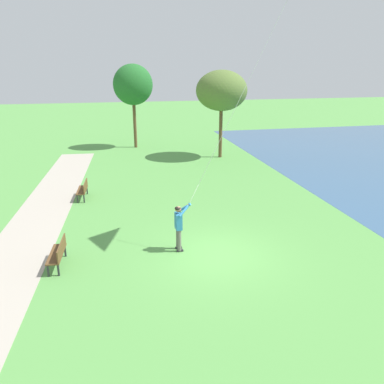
{
  "coord_description": "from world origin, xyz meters",
  "views": [
    {
      "loc": [
        -3.45,
        -11.87,
        6.56
      ],
      "look_at": [
        -0.64,
        1.35,
        2.02
      ],
      "focal_mm": 35.68,
      "sensor_mm": 36.0,
      "label": 1
    }
  ],
  "objects": [
    {
      "name": "tree_horizon_far",
      "position": [
        4.35,
        14.79,
        4.77
      ],
      "size": [
        3.63,
        3.55,
        6.2
      ],
      "color": "brown",
      "rests_on": "ground"
    },
    {
      "name": "person_kite_flyer",
      "position": [
        -1.26,
        0.7,
        1.05
      ],
      "size": [
        0.62,
        0.52,
        1.83
      ],
      "color": "#232328",
      "rests_on": "ground"
    },
    {
      "name": "tree_lakeside_near",
      "position": [
        -1.52,
        19.64,
        4.99
      ],
      "size": [
        3.12,
        2.74,
        6.6
      ],
      "color": "brown",
      "rests_on": "ground"
    },
    {
      "name": "ground_plane",
      "position": [
        0.0,
        0.0,
        0.0
      ],
      "size": [
        120.0,
        120.0,
        0.0
      ],
      "primitive_type": "plane",
      "color": "#569947"
    },
    {
      "name": "walkway_path",
      "position": [
        -7.05,
        2.0,
        0.01
      ],
      "size": [
        4.39,
        32.09,
        0.02
      ],
      "primitive_type": "cube",
      "rotation": [
        0.0,
        0.0,
        -0.06
      ],
      "color": "#ADA393",
      "rests_on": "ground"
    },
    {
      "name": "park_bench_far_walkway",
      "position": [
        -5.04,
        7.39,
        0.51
      ],
      "size": [
        0.53,
        1.52,
        0.88
      ],
      "color": "brown",
      "rests_on": "ground"
    },
    {
      "name": "park_bench_near_walkway",
      "position": [
        -5.48,
        0.4,
        0.51
      ],
      "size": [
        0.53,
        1.52,
        0.88
      ],
      "color": "brown",
      "rests_on": "ground"
    }
  ]
}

